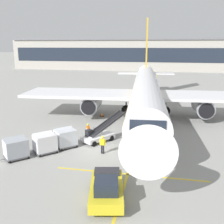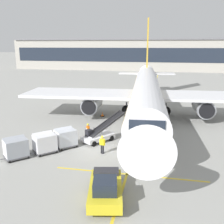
% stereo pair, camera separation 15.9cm
% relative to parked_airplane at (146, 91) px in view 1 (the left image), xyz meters
% --- Properties ---
extents(ground_plane, '(600.00, 600.00, 0.00)m').
position_rel_parked_airplane_xyz_m(ground_plane, '(-3.23, -13.09, -3.62)').
color(ground_plane, gray).
extents(parked_airplane, '(34.24, 43.80, 14.67)m').
position_rel_parked_airplane_xyz_m(parked_airplane, '(0.00, 0.00, 0.00)').
color(parked_airplane, white).
rests_on(parked_airplane, ground).
extents(belt_loader, '(4.18, 5.12, 2.75)m').
position_rel_parked_airplane_xyz_m(belt_loader, '(-3.98, -10.45, -2.79)').
color(belt_loader, silver).
rests_on(belt_loader, ground).
extents(baggage_cart_lead, '(2.54, 2.55, 1.91)m').
position_rel_parked_airplane_xyz_m(baggage_cart_lead, '(-6.94, -12.74, -2.62)').
color(baggage_cart_lead, '#515156').
rests_on(baggage_cart_lead, ground).
extents(baggage_cart_second, '(2.54, 2.55, 1.91)m').
position_rel_parked_airplane_xyz_m(baggage_cart_second, '(-8.32, -14.45, -2.62)').
color(baggage_cart_second, '#515156').
rests_on(baggage_cart_second, ground).
extents(baggage_cart_third, '(2.54, 2.55, 1.91)m').
position_rel_parked_airplane_xyz_m(baggage_cart_third, '(-10.28, -16.12, -2.62)').
color(baggage_cart_third, '#515156').
rests_on(baggage_cart_third, ground).
extents(pushback_tug, '(2.91, 4.72, 1.83)m').
position_rel_parked_airplane_xyz_m(pushback_tug, '(-1.00, -20.95, -2.80)').
color(pushback_tug, gold).
rests_on(pushback_tug, ground).
extents(ground_crew_by_loader, '(0.42, 0.47, 1.74)m').
position_rel_parked_airplane_xyz_m(ground_crew_by_loader, '(-5.39, -10.12, -2.63)').
color(ground_crew_by_loader, '#514C42').
rests_on(ground_crew_by_loader, ground).
extents(ground_crew_by_carts, '(0.56, 0.30, 1.74)m').
position_rel_parked_airplane_xyz_m(ground_crew_by_carts, '(-2.98, -13.62, -2.63)').
color(ground_crew_by_carts, black).
rests_on(ground_crew_by_carts, ground).
extents(safety_cone_engine_keepout, '(0.53, 0.53, 0.61)m').
position_rel_parked_airplane_xyz_m(safety_cone_engine_keepout, '(-6.05, -0.82, -3.33)').
color(safety_cone_engine_keepout, black).
rests_on(safety_cone_engine_keepout, ground).
extents(apron_guidance_line_lead_in, '(0.20, 110.00, 0.01)m').
position_rel_parked_airplane_xyz_m(apron_guidance_line_lead_in, '(-0.13, -0.80, -3.62)').
color(apron_guidance_line_lead_in, yellow).
rests_on(apron_guidance_line_lead_in, ground).
extents(apron_guidance_line_stop_bar, '(12.00, 0.20, 0.01)m').
position_rel_parked_airplane_xyz_m(apron_guidance_line_stop_bar, '(0.06, -17.19, -3.62)').
color(apron_guidance_line_stop_bar, yellow).
rests_on(apron_guidance_line_stop_bar, ground).
extents(terminal_building, '(133.36, 19.60, 12.21)m').
position_rel_parked_airplane_xyz_m(terminal_building, '(8.03, 74.39, 2.43)').
color(terminal_building, '#A8A399').
rests_on(terminal_building, ground).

